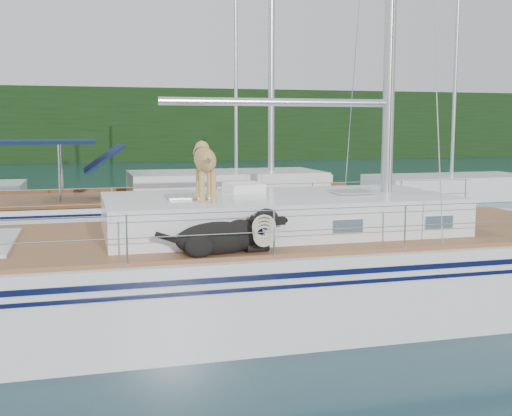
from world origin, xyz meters
name	(u,v)px	position (x,y,z in m)	size (l,w,h in m)	color
ground	(228,315)	(0.00, 0.00, 0.00)	(120.00, 120.00, 0.00)	black
tree_line	(106,125)	(0.00, 45.00, 3.00)	(90.00, 3.00, 6.00)	black
shore_bank	(106,154)	(0.00, 46.20, 0.60)	(92.00, 1.00, 1.20)	#595147
main_sailboat	(233,271)	(0.09, -0.01, 0.68)	(12.00, 3.80, 14.01)	white
neighbor_sailboat	(184,216)	(0.36, 6.57, 0.63)	(11.00, 3.50, 13.30)	white
bg_boat_center	(236,186)	(4.00, 16.00, 0.45)	(7.20, 3.00, 11.65)	white
bg_boat_east	(451,188)	(12.00, 13.00, 0.46)	(6.40, 3.00, 11.65)	white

